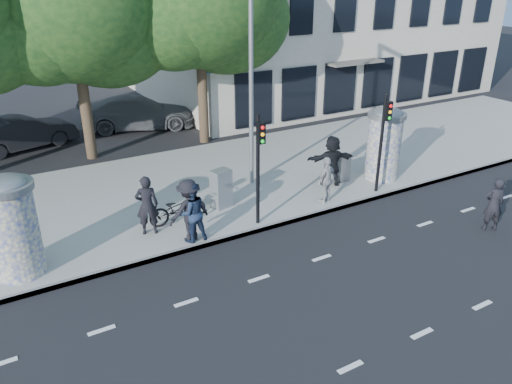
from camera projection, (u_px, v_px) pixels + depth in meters
ground at (355, 283)px, 12.57m from camera, size 120.00×120.00×0.00m
sidewalk at (222, 181)px, 18.46m from camera, size 40.00×8.00×0.15m
curb at (280, 224)px, 15.34m from camera, size 40.00×0.10×0.16m
lane_dash_near at (422, 333)px, 10.83m from camera, size 32.00×0.12×0.01m
lane_dash_far at (322, 258)px, 13.67m from camera, size 32.00×0.12×0.01m
ad_column_left at (12, 224)px, 12.20m from camera, size 1.36×1.36×2.65m
ad_column_right at (384, 142)px, 18.04m from camera, size 1.36×1.36×2.65m
traffic_pole_near at (259, 159)px, 14.38m from camera, size 0.22×0.31×3.40m
traffic_pole_far at (383, 134)px, 16.58m from camera, size 0.22×0.31×3.40m
street_lamp at (252, 52)px, 16.23m from camera, size 0.25×0.93×8.00m
tree_near_left at (71, 4)px, 18.53m from camera, size 6.80×6.80×8.97m
ped_b at (147, 205)px, 14.30m from camera, size 0.75×0.60×1.80m
ped_c at (191, 212)px, 13.93m from camera, size 0.86×0.67×1.76m
ped_d at (189, 210)px, 13.96m from camera, size 1.24×0.79×1.84m
ped_e at (326, 180)px, 16.33m from camera, size 1.05×0.80×1.58m
ped_f at (332, 161)px, 17.56m from camera, size 1.81×1.08×1.84m
man_road at (494, 204)px, 14.85m from camera, size 0.73×0.64×1.68m
bicycle at (178, 208)px, 15.10m from camera, size 0.66×1.82×0.95m
cabinet_left at (221, 189)px, 16.06m from camera, size 0.69×0.57×1.27m
cabinet_right at (343, 168)px, 18.12m from camera, size 0.52×0.40×1.01m
car_mid at (23, 133)px, 21.75m from camera, size 2.64×4.69×1.46m
car_right at (138, 113)px, 24.60m from camera, size 3.77×5.91×1.59m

